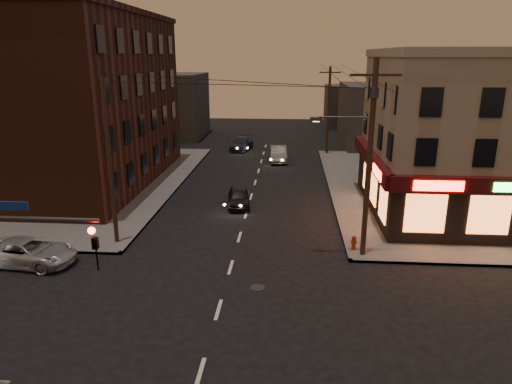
# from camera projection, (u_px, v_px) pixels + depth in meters

# --- Properties ---
(ground) EXTENTS (120.00, 120.00, 0.00)m
(ground) POSITION_uv_depth(u_px,v_px,m) (218.00, 310.00, 19.13)
(ground) COLOR black
(ground) RESTS_ON ground
(sidewalk_ne) EXTENTS (24.00, 28.00, 0.15)m
(sidewalk_ne) POSITION_uv_depth(u_px,v_px,m) (481.00, 190.00, 35.95)
(sidewalk_ne) COLOR #514F4C
(sidewalk_ne) RESTS_ON ground
(sidewalk_nw) EXTENTS (24.00, 28.00, 0.15)m
(sidewalk_nw) POSITION_uv_depth(u_px,v_px,m) (42.00, 181.00, 38.55)
(sidewalk_nw) COLOR #514F4C
(sidewalk_nw) RESTS_ON ground
(pizza_building) EXTENTS (15.85, 12.85, 10.50)m
(pizza_building) POSITION_uv_depth(u_px,v_px,m) (494.00, 135.00, 29.26)
(pizza_building) COLOR gray
(pizza_building) RESTS_ON sidewalk_ne
(brick_apartment) EXTENTS (12.00, 20.00, 13.00)m
(brick_apartment) POSITION_uv_depth(u_px,v_px,m) (73.00, 102.00, 36.41)
(brick_apartment) COLOR #452116
(brick_apartment) RESTS_ON sidewalk_nw
(bg_building_ne_a) EXTENTS (10.00, 12.00, 7.00)m
(bg_building_ne_a) POSITION_uv_depth(u_px,v_px,m) (386.00, 115.00, 53.39)
(bg_building_ne_a) COLOR #3F3D3A
(bg_building_ne_a) RESTS_ON ground
(bg_building_nw) EXTENTS (9.00, 10.00, 8.00)m
(bg_building_nw) POSITION_uv_depth(u_px,v_px,m) (168.00, 105.00, 59.02)
(bg_building_nw) COLOR #3F3D3A
(bg_building_nw) RESTS_ON ground
(bg_building_ne_b) EXTENTS (8.00, 8.00, 6.00)m
(bg_building_ne_b) POSITION_uv_depth(u_px,v_px,m) (353.00, 106.00, 67.05)
(bg_building_ne_b) COLOR #3F3D3A
(bg_building_ne_b) RESTS_ON ground
(utility_pole_main) EXTENTS (4.20, 0.44, 10.00)m
(utility_pole_main) POSITION_uv_depth(u_px,v_px,m) (368.00, 150.00, 22.53)
(utility_pole_main) COLOR #382619
(utility_pole_main) RESTS_ON sidewalk_ne
(utility_pole_far) EXTENTS (0.26, 0.26, 9.00)m
(utility_pole_far) POSITION_uv_depth(u_px,v_px,m) (328.00, 111.00, 47.85)
(utility_pole_far) COLOR #382619
(utility_pole_far) RESTS_ON sidewalk_ne
(utility_pole_west) EXTENTS (0.24, 0.24, 9.00)m
(utility_pole_west) POSITION_uv_depth(u_px,v_px,m) (110.00, 164.00, 24.49)
(utility_pole_west) COLOR #382619
(utility_pole_west) RESTS_ON sidewalk_nw
(suv_cross) EXTENTS (5.02, 2.71, 1.34)m
(suv_cross) POSITION_uv_depth(u_px,v_px,m) (28.00, 252.00, 23.13)
(suv_cross) COLOR #A0A5A9
(suv_cross) RESTS_ON ground
(sedan_near) EXTENTS (1.96, 3.93, 1.29)m
(sedan_near) POSITION_uv_depth(u_px,v_px,m) (239.00, 197.00, 32.15)
(sedan_near) COLOR black
(sedan_near) RESTS_ON ground
(sedan_mid) EXTENTS (1.86, 4.64, 1.50)m
(sedan_mid) POSITION_uv_depth(u_px,v_px,m) (279.00, 154.00, 45.70)
(sedan_mid) COLOR #64605D
(sedan_mid) RESTS_ON ground
(sedan_far) EXTENTS (2.57, 4.96, 1.38)m
(sedan_far) POSITION_uv_depth(u_px,v_px,m) (242.00, 144.00, 51.28)
(sedan_far) COLOR #1B2536
(sedan_far) RESTS_ON ground
(fire_hydrant) EXTENTS (0.35, 0.35, 0.79)m
(fire_hydrant) POSITION_uv_depth(u_px,v_px,m) (354.00, 242.00, 24.59)
(fire_hydrant) COLOR #99320D
(fire_hydrant) RESTS_ON sidewalk_ne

